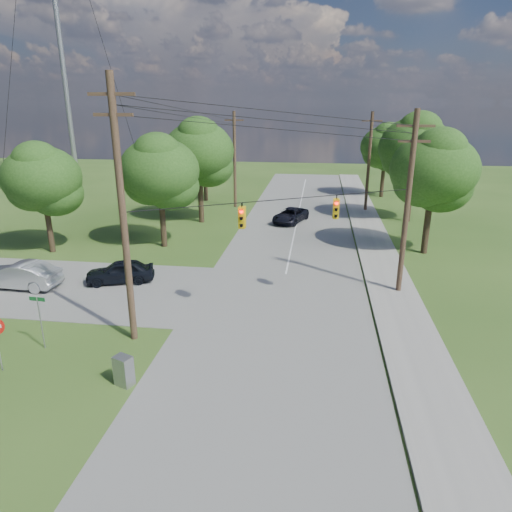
# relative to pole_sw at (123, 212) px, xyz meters

# --- Properties ---
(ground) EXTENTS (140.00, 140.00, 0.00)m
(ground) POSITION_rel_pole_sw_xyz_m (4.60, -0.40, -6.23)
(ground) COLOR #2D4D19
(ground) RESTS_ON ground
(main_road) EXTENTS (10.00, 100.00, 0.03)m
(main_road) POSITION_rel_pole_sw_xyz_m (6.60, 4.60, -6.21)
(main_road) COLOR gray
(main_road) RESTS_ON ground
(sidewalk_east) EXTENTS (2.60, 100.00, 0.12)m
(sidewalk_east) POSITION_rel_pole_sw_xyz_m (13.30, 4.60, -6.17)
(sidewalk_east) COLOR #A3A098
(sidewalk_east) RESTS_ON ground
(pole_sw) EXTENTS (2.00, 0.32, 12.00)m
(pole_sw) POSITION_rel_pole_sw_xyz_m (0.00, 0.00, 0.00)
(pole_sw) COLOR brown
(pole_sw) RESTS_ON ground
(pole_ne) EXTENTS (2.00, 0.32, 10.50)m
(pole_ne) POSITION_rel_pole_sw_xyz_m (13.50, 7.60, -0.76)
(pole_ne) COLOR brown
(pole_ne) RESTS_ON ground
(pole_north_e) EXTENTS (2.00, 0.32, 10.00)m
(pole_north_e) POSITION_rel_pole_sw_xyz_m (13.50, 29.60, -1.10)
(pole_north_e) COLOR brown
(pole_north_e) RESTS_ON ground
(pole_north_w) EXTENTS (2.00, 0.32, 10.00)m
(pole_north_w) POSITION_rel_pole_sw_xyz_m (-0.40, 29.60, -1.10)
(pole_north_w) COLOR brown
(pole_north_w) RESTS_ON ground
(power_lines) EXTENTS (13.93, 29.62, 4.93)m
(power_lines) POSITION_rel_pole_sw_xyz_m (6.10, 11.14, 2.93)
(power_lines) COLOR black
(power_lines) RESTS_ON ground
(traffic_signals) EXTENTS (4.91, 3.27, 1.05)m
(traffic_signals) POSITION_rel_pole_sw_xyz_m (7.15, 4.03, -0.73)
(traffic_signals) COLOR yellow
(traffic_signals) RESTS_ON ground
(radio_mast) EXTENTS (0.70, 0.70, 45.00)m
(radio_mast) POSITION_rel_pole_sw_xyz_m (-27.40, 45.60, 16.27)
(radio_mast) COLOR gray
(radio_mast) RESTS_ON ground
(tree_w_near) EXTENTS (6.00, 6.00, 8.40)m
(tree_w_near) POSITION_rel_pole_sw_xyz_m (-3.40, 14.60, -0.30)
(tree_w_near) COLOR #443522
(tree_w_near) RESTS_ON ground
(tree_w_mid) EXTENTS (6.40, 6.40, 9.22)m
(tree_w_mid) POSITION_rel_pole_sw_xyz_m (-2.40, 22.60, 0.35)
(tree_w_mid) COLOR #443522
(tree_w_mid) RESTS_ON ground
(tree_w_far) EXTENTS (6.00, 6.00, 8.73)m
(tree_w_far) POSITION_rel_pole_sw_xyz_m (-4.40, 32.60, 0.02)
(tree_w_far) COLOR #443522
(tree_w_far) RESTS_ON ground
(tree_e_near) EXTENTS (6.20, 6.20, 8.81)m
(tree_e_near) POSITION_rel_pole_sw_xyz_m (16.60, 15.60, 0.02)
(tree_e_near) COLOR #443522
(tree_e_near) RESTS_ON ground
(tree_e_mid) EXTENTS (6.60, 6.60, 9.64)m
(tree_e_mid) POSITION_rel_pole_sw_xyz_m (17.10, 25.60, 0.68)
(tree_e_mid) COLOR #443522
(tree_e_mid) RESTS_ON ground
(tree_e_far) EXTENTS (5.80, 5.80, 8.32)m
(tree_e_far) POSITION_rel_pole_sw_xyz_m (16.10, 37.60, -0.31)
(tree_e_far) COLOR #443522
(tree_e_far) RESTS_ON ground
(tree_cross_n) EXTENTS (5.60, 5.60, 7.91)m
(tree_cross_n) POSITION_rel_pole_sw_xyz_m (-11.40, 12.10, -0.63)
(tree_cross_n) COLOR #443522
(tree_cross_n) RESTS_ON ground
(car_cross_dark) EXTENTS (4.48, 2.88, 1.42)m
(car_cross_dark) POSITION_rel_pole_sw_xyz_m (-3.61, 6.78, -5.49)
(car_cross_dark) COLOR black
(car_cross_dark) RESTS_ON cross_road
(car_cross_silver) EXTENTS (4.94, 1.92, 1.60)m
(car_cross_silver) POSITION_rel_pole_sw_xyz_m (-9.28, 5.10, -5.39)
(car_cross_silver) COLOR #A9ACB0
(car_cross_silver) RESTS_ON cross_road
(car_main_north) EXTENTS (3.63, 5.21, 1.32)m
(car_main_north) POSITION_rel_pole_sw_xyz_m (6.01, 23.51, -5.54)
(car_main_north) COLOR black
(car_main_north) RESTS_ON main_road
(control_cabinet) EXTENTS (0.84, 0.73, 1.27)m
(control_cabinet) POSITION_rel_pole_sw_xyz_m (1.10, -3.71, -5.59)
(control_cabinet) COLOR gray
(control_cabinet) RESTS_ON ground
(street_name_sign) EXTENTS (0.77, 0.08, 2.57)m
(street_name_sign) POSITION_rel_pole_sw_xyz_m (-3.74, -1.45, -4.58)
(street_name_sign) COLOR gray
(street_name_sign) RESTS_ON ground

